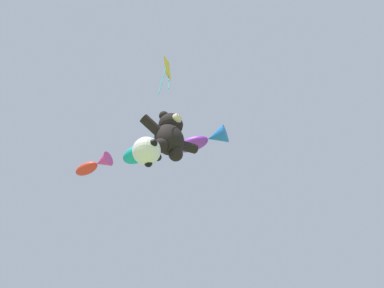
{
  "coord_description": "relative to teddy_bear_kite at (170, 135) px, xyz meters",
  "views": [
    {
      "loc": [
        -2.35,
        -1.41,
        1.1
      ],
      "look_at": [
        1.84,
        4.39,
        11.94
      ],
      "focal_mm": 35.0,
      "sensor_mm": 36.0,
      "label": 1
    }
  ],
  "objects": [
    {
      "name": "teddy_bear_kite",
      "position": [
        0.0,
        0.0,
        0.0
      ],
      "size": [
        2.42,
        1.06,
        2.45
      ],
      "color": "black"
    },
    {
      "name": "soccer_ball_kite",
      "position": [
        -0.76,
        0.04,
        -1.65
      ],
      "size": [
        1.01,
        1.0,
        0.93
      ],
      "color": "white"
    },
    {
      "name": "fish_kite_violet",
      "position": [
        2.35,
        0.92,
        2.93
      ],
      "size": [
        1.96,
        2.45,
        0.86
      ],
      "color": "purple"
    },
    {
      "name": "fish_kite_teal",
      "position": [
        0.47,
        2.9,
        2.86
      ],
      "size": [
        1.82,
        2.36,
        1.05
      ],
      "color": "#19ADB2"
    },
    {
      "name": "fish_kite_crimson",
      "position": [
        -1.09,
        5.01,
        2.78
      ],
      "size": [
        1.42,
        1.97,
        0.73
      ],
      "color": "red"
    },
    {
      "name": "diamond_kite",
      "position": [
        -0.97,
        -1.01,
        2.61
      ],
      "size": [
        0.85,
        0.75,
        2.87
      ],
      "color": "yellow"
    }
  ]
}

